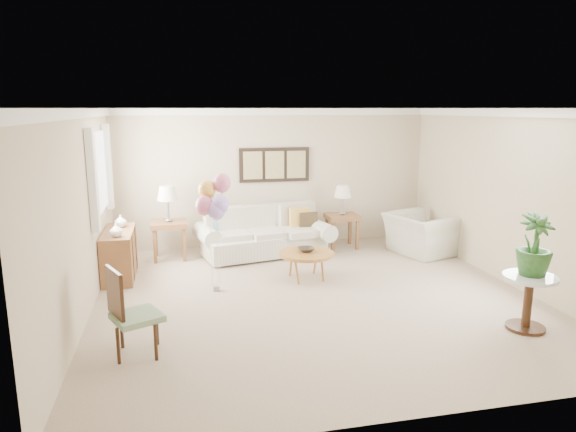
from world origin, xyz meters
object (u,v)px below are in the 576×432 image
(sofa, at_px, (264,236))
(balloon_cluster, at_px, (214,199))
(armchair, at_px, (420,234))
(accent_chair, at_px, (130,311))
(coffee_table, at_px, (307,254))

(sofa, xyz_separation_m, balloon_cluster, (-1.00, -1.72, 1.01))
(armchair, bearing_deg, balloon_cluster, 90.71)
(sofa, relative_size, accent_chair, 2.62)
(accent_chair, xyz_separation_m, balloon_cluster, (1.05, 1.79, 0.85))
(accent_chair, bearing_deg, sofa, 59.72)
(sofa, xyz_separation_m, accent_chair, (-2.05, -3.51, 0.16))
(coffee_table, bearing_deg, armchair, 21.84)
(armchair, distance_m, accent_chair, 5.69)
(coffee_table, bearing_deg, balloon_cluster, -170.31)
(balloon_cluster, bearing_deg, armchair, 17.49)
(accent_chair, bearing_deg, balloon_cluster, 59.64)
(armchair, relative_size, balloon_cluster, 0.65)
(sofa, height_order, armchair, sofa)
(sofa, height_order, balloon_cluster, balloon_cluster)
(accent_chair, distance_m, balloon_cluster, 2.24)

